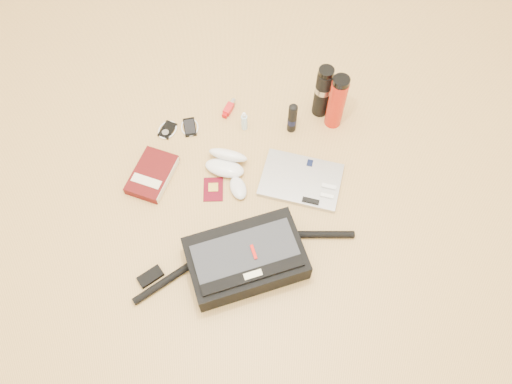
% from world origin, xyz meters
% --- Properties ---
extents(ground, '(4.00, 4.00, 0.00)m').
position_xyz_m(ground, '(0.00, 0.00, 0.00)').
color(ground, tan).
rests_on(ground, ground).
extents(messenger_bag, '(0.86, 0.38, 0.12)m').
position_xyz_m(messenger_bag, '(-0.03, -0.24, 0.06)').
color(messenger_bag, black).
rests_on(messenger_bag, ground).
extents(laptop, '(0.38, 0.31, 0.03)m').
position_xyz_m(laptop, '(0.21, 0.12, 0.01)').
color(laptop, '#A8A8AA').
rests_on(laptop, ground).
extents(book, '(0.22, 0.27, 0.04)m').
position_xyz_m(book, '(-0.42, 0.15, 0.02)').
color(book, '#460A0A').
rests_on(book, ground).
extents(passport, '(0.08, 0.11, 0.01)m').
position_xyz_m(passport, '(-0.16, 0.09, 0.00)').
color(passport, '#4F0410').
rests_on(passport, ground).
extents(mouse, '(0.10, 0.13, 0.04)m').
position_xyz_m(mouse, '(-0.06, 0.08, 0.02)').
color(mouse, silver).
rests_on(mouse, ground).
extents(sunglasses_case, '(0.20, 0.18, 0.10)m').
position_xyz_m(sunglasses_case, '(-0.10, 0.20, 0.03)').
color(sunglasses_case, silver).
rests_on(sunglasses_case, ground).
extents(ipod, '(0.10, 0.10, 0.01)m').
position_xyz_m(ipod, '(-0.37, 0.39, 0.01)').
color(ipod, black).
rests_on(ipod, ground).
extents(phone, '(0.09, 0.11, 0.01)m').
position_xyz_m(phone, '(-0.27, 0.41, 0.01)').
color(phone, black).
rests_on(phone, ground).
extents(inhaler, '(0.06, 0.11, 0.03)m').
position_xyz_m(inhaler, '(-0.09, 0.50, 0.01)').
color(inhaler, red).
rests_on(inhaler, ground).
extents(spray_bottle, '(0.04, 0.04, 0.11)m').
position_xyz_m(spray_bottle, '(-0.03, 0.40, 0.05)').
color(spray_bottle, '#B8E2F4').
rests_on(spray_bottle, ground).
extents(aerosol_can, '(0.05, 0.05, 0.17)m').
position_xyz_m(aerosol_can, '(0.18, 0.39, 0.08)').
color(aerosol_can, black).
rests_on(aerosol_can, ground).
extents(thermos_black, '(0.09, 0.09, 0.27)m').
position_xyz_m(thermos_black, '(0.32, 0.48, 0.14)').
color(thermos_black, black).
rests_on(thermos_black, ground).
extents(thermos_red, '(0.09, 0.09, 0.29)m').
position_xyz_m(thermos_red, '(0.37, 0.42, 0.14)').
color(thermos_red, '#B31E10').
rests_on(thermos_red, ground).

